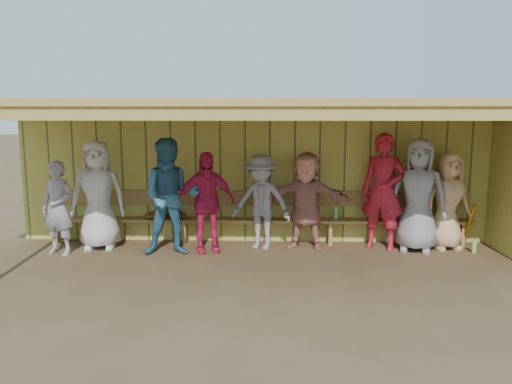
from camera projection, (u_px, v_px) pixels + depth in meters
ground at (255, 261)px, 7.91m from camera, size 90.00×90.00×0.00m
player_a at (58, 208)px, 8.17m from camera, size 0.64×0.50×1.55m
player_b at (98, 195)px, 8.48m from camera, size 0.98×0.71×1.87m
player_c at (171, 197)px, 8.13m from camera, size 1.03×0.85×1.92m
player_d at (206, 202)px, 8.32m from camera, size 1.06×0.66×1.69m
player_e at (261, 202)px, 8.52m from camera, size 1.19×0.91×1.63m
player_f at (306, 200)px, 8.55m from camera, size 1.62×0.82×1.67m
player_g at (383, 191)px, 8.48m from camera, size 0.86×0.73×1.99m
player_h at (448, 201)px, 8.48m from camera, size 0.91×0.70×1.67m
player_extra at (418, 195)px, 8.34m from camera, size 1.08×0.87×1.91m
dugout_structure at (280, 151)px, 8.30m from camera, size 8.80×3.20×2.50m
bench at (257, 214)px, 8.92m from camera, size 7.60×0.34×0.93m
dugout_equipment at (216, 217)px, 8.82m from camera, size 5.72×0.62×0.80m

